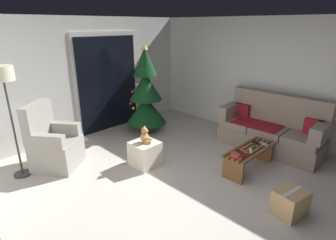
{
  "coord_description": "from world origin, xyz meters",
  "views": [
    {
      "loc": [
        -2.55,
        -2.24,
        2.35
      ],
      "look_at": [
        0.4,
        0.7,
        0.85
      ],
      "focal_mm": 28.69,
      "sensor_mm": 36.0,
      "label": 1
    }
  ],
  "objects_px": {
    "christmas_tree": "(146,95)",
    "floor_lamp": "(4,85)",
    "cell_phone": "(240,152)",
    "ottoman": "(145,154)",
    "couch": "(271,130)",
    "teddy_bear_honey": "(145,136)",
    "armchair": "(53,145)",
    "book_stack": "(239,154)",
    "cardboard_box_taped_mid_floor": "(290,202)",
    "remote_black": "(255,142)",
    "remote_graphite": "(258,146)",
    "coffee_table": "(249,155)",
    "remote_silver": "(264,144)",
    "remote_white": "(251,151)"
  },
  "relations": [
    {
      "from": "christmas_tree",
      "to": "floor_lamp",
      "type": "relative_size",
      "value": 1.1
    },
    {
      "from": "cell_phone",
      "to": "ottoman",
      "type": "distance_m",
      "value": 1.6
    },
    {
      "from": "couch",
      "to": "cell_phone",
      "type": "xyz_separation_m",
      "value": [
        -1.4,
        -0.14,
        0.06
      ]
    },
    {
      "from": "couch",
      "to": "ottoman",
      "type": "height_order",
      "value": "couch"
    },
    {
      "from": "cell_phone",
      "to": "teddy_bear_honey",
      "type": "xyz_separation_m",
      "value": [
        -0.78,
        1.36,
        0.09
      ]
    },
    {
      "from": "armchair",
      "to": "teddy_bear_honey",
      "type": "xyz_separation_m",
      "value": [
        1.12,
        -1.09,
        0.16
      ]
    },
    {
      "from": "book_stack",
      "to": "christmas_tree",
      "type": "distance_m",
      "value": 2.61
    },
    {
      "from": "christmas_tree",
      "to": "cardboard_box_taped_mid_floor",
      "type": "xyz_separation_m",
      "value": [
        -0.57,
        -3.5,
        -0.7
      ]
    },
    {
      "from": "ottoman",
      "to": "teddy_bear_honey",
      "type": "relative_size",
      "value": 1.54
    },
    {
      "from": "christmas_tree",
      "to": "teddy_bear_honey",
      "type": "bearing_deg",
      "value": -131.4
    },
    {
      "from": "couch",
      "to": "remote_black",
      "type": "xyz_separation_m",
      "value": [
        -0.76,
        -0.06,
        0.0
      ]
    },
    {
      "from": "couch",
      "to": "teddy_bear_honey",
      "type": "xyz_separation_m",
      "value": [
        -2.18,
        1.22,
        0.16
      ]
    },
    {
      "from": "teddy_bear_honey",
      "to": "remote_black",
      "type": "bearing_deg",
      "value": -42.17
    },
    {
      "from": "couch",
      "to": "cell_phone",
      "type": "distance_m",
      "value": 1.41
    },
    {
      "from": "remote_graphite",
      "to": "cell_phone",
      "type": "distance_m",
      "value": 0.52
    },
    {
      "from": "couch",
      "to": "floor_lamp",
      "type": "height_order",
      "value": "floor_lamp"
    },
    {
      "from": "ottoman",
      "to": "remote_black",
      "type": "bearing_deg",
      "value": -42.21
    },
    {
      "from": "coffee_table",
      "to": "floor_lamp",
      "type": "relative_size",
      "value": 0.62
    },
    {
      "from": "remote_silver",
      "to": "armchair",
      "type": "distance_m",
      "value": 3.6
    },
    {
      "from": "couch",
      "to": "coffee_table",
      "type": "bearing_deg",
      "value": -173.57
    },
    {
      "from": "remote_graphite",
      "to": "teddy_bear_honey",
      "type": "bearing_deg",
      "value": 157.79
    },
    {
      "from": "remote_white",
      "to": "christmas_tree",
      "type": "height_order",
      "value": "christmas_tree"
    },
    {
      "from": "remote_black",
      "to": "remote_silver",
      "type": "relative_size",
      "value": 1.0
    },
    {
      "from": "remote_white",
      "to": "teddy_bear_honey",
      "type": "bearing_deg",
      "value": 8.33
    },
    {
      "from": "cell_phone",
      "to": "armchair",
      "type": "bearing_deg",
      "value": 145.82
    },
    {
      "from": "remote_white",
      "to": "cardboard_box_taped_mid_floor",
      "type": "relative_size",
      "value": 0.34
    },
    {
      "from": "coffee_table",
      "to": "ottoman",
      "type": "relative_size",
      "value": 2.5
    },
    {
      "from": "cardboard_box_taped_mid_floor",
      "to": "couch",
      "type": "bearing_deg",
      "value": 32.39
    },
    {
      "from": "remote_white",
      "to": "ottoman",
      "type": "height_order",
      "value": "ottoman"
    },
    {
      "from": "remote_black",
      "to": "floor_lamp",
      "type": "height_order",
      "value": "floor_lamp"
    },
    {
      "from": "remote_black",
      "to": "teddy_bear_honey",
      "type": "distance_m",
      "value": 1.92
    },
    {
      "from": "remote_black",
      "to": "teddy_bear_honey",
      "type": "bearing_deg",
      "value": -21.18
    },
    {
      "from": "remote_black",
      "to": "book_stack",
      "type": "xyz_separation_m",
      "value": [
        -0.65,
        -0.07,
        0.02
      ]
    },
    {
      "from": "remote_graphite",
      "to": "cardboard_box_taped_mid_floor",
      "type": "xyz_separation_m",
      "value": [
        -0.8,
        -0.9,
        -0.23
      ]
    },
    {
      "from": "remote_black",
      "to": "ottoman",
      "type": "distance_m",
      "value": 1.94
    },
    {
      "from": "remote_graphite",
      "to": "remote_white",
      "type": "distance_m",
      "value": 0.25
    },
    {
      "from": "floor_lamp",
      "to": "remote_silver",
      "type": "bearing_deg",
      "value": -40.48
    },
    {
      "from": "remote_white",
      "to": "cardboard_box_taped_mid_floor",
      "type": "distance_m",
      "value": 1.07
    },
    {
      "from": "ottoman",
      "to": "teddy_bear_honey",
      "type": "bearing_deg",
      "value": -49.54
    },
    {
      "from": "ottoman",
      "to": "floor_lamp",
      "type": "bearing_deg",
      "value": 143.71
    },
    {
      "from": "remote_white",
      "to": "cell_phone",
      "type": "bearing_deg",
      "value": 51.55
    },
    {
      "from": "remote_black",
      "to": "cell_phone",
      "type": "distance_m",
      "value": 0.65
    },
    {
      "from": "remote_black",
      "to": "remote_white",
      "type": "relative_size",
      "value": 1.0
    },
    {
      "from": "coffee_table",
      "to": "floor_lamp",
      "type": "height_order",
      "value": "floor_lamp"
    },
    {
      "from": "couch",
      "to": "book_stack",
      "type": "bearing_deg",
      "value": -174.44
    },
    {
      "from": "remote_white",
      "to": "remote_graphite",
      "type": "bearing_deg",
      "value": -116.61
    },
    {
      "from": "remote_white",
      "to": "book_stack",
      "type": "bearing_deg",
      "value": 52.43
    },
    {
      "from": "book_stack",
      "to": "ottoman",
      "type": "height_order",
      "value": "book_stack"
    },
    {
      "from": "armchair",
      "to": "floor_lamp",
      "type": "xyz_separation_m",
      "value": [
        -0.52,
        0.11,
        1.1
      ]
    },
    {
      "from": "book_stack",
      "to": "teddy_bear_honey",
      "type": "distance_m",
      "value": 1.57
    }
  ]
}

